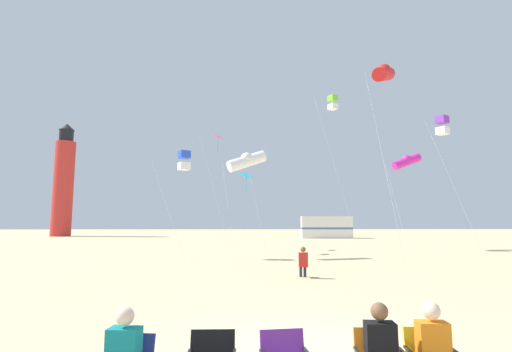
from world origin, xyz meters
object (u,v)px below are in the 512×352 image
at_px(rv_van_white, 326,227).
at_px(kite_diamond_cyan, 247,178).
at_px(kite_box_blue, 184,161).
at_px(kite_box_violet, 442,126).
at_px(kite_tube_white, 247,161).
at_px(kite_flyer_standing, 303,261).
at_px(kite_box_lime, 333,103).
at_px(kite_tube_scarlet, 384,74).
at_px(kite_diamond_rainbow, 218,141).
at_px(lighthouse_distant, 64,183).
at_px(kite_tube_magenta, 407,161).

bearing_deg(rv_van_white, kite_diamond_cyan, -110.09).
distance_m(kite_box_blue, kite_box_violet, 15.88).
relative_size(kite_box_blue, kite_tube_white, 0.97).
distance_m(kite_flyer_standing, kite_box_lime, 18.84).
distance_m(kite_box_lime, kite_box_violet, 9.22).
distance_m(kite_diamond_cyan, rv_van_white, 25.81).
relative_size(kite_tube_scarlet, rv_van_white, 1.58).
xyz_separation_m(kite_diamond_rainbow, lighthouse_distant, (-24.47, 26.87, -0.68)).
height_order(kite_box_blue, kite_diamond_cyan, kite_box_blue).
bearing_deg(kite_box_blue, kite_diamond_rainbow, 78.64).
bearing_deg(kite_diamond_cyan, kite_flyer_standing, -79.74).
xyz_separation_m(kite_box_lime, kite_box_violet, (5.04, -6.83, -3.59)).
relative_size(kite_box_blue, kite_diamond_cyan, 1.15).
xyz_separation_m(kite_tube_white, lighthouse_distant, (-26.71, 33.93, 2.08)).
xyz_separation_m(kite_box_lime, kite_box_blue, (-10.68, -6.74, -5.85)).
bearing_deg(kite_tube_scarlet, kite_tube_magenta, 61.47).
bearing_deg(rv_van_white, kite_tube_magenta, -79.45).
bearing_deg(kite_diamond_rainbow, lighthouse_distant, 132.33).
distance_m(kite_box_lime, lighthouse_distant, 43.60).
height_order(kite_box_violet, rv_van_white, kite_box_violet).
bearing_deg(kite_box_blue, kite_flyer_standing, -53.55).
bearing_deg(kite_box_violet, kite_tube_magenta, 83.75).
distance_m(kite_box_lime, kite_tube_white, 11.14).
distance_m(kite_box_violet, kite_tube_scarlet, 6.39).
distance_m(kite_box_blue, kite_tube_magenta, 17.84).
bearing_deg(rv_van_white, lighthouse_distant, 172.80).
height_order(kite_box_blue, kite_tube_scarlet, kite_tube_scarlet).
bearing_deg(kite_box_violet, kite_box_lime, 126.39).
xyz_separation_m(kite_flyer_standing, kite_diamond_cyan, (-2.00, 11.04, 4.45)).
bearing_deg(kite_tube_white, rv_van_white, 67.91).
xyz_separation_m(kite_box_violet, lighthouse_distant, (-38.71, 34.28, -0.12)).
relative_size(kite_flyer_standing, kite_tube_scarlet, 0.11).
relative_size(kite_box_lime, kite_tube_white, 1.88).
relative_size(lighthouse_distant, rv_van_white, 2.54).
xyz_separation_m(kite_diamond_cyan, kite_tube_scarlet, (7.01, -6.97, 4.66)).
height_order(kite_flyer_standing, kite_tube_white, kite_tube_white).
relative_size(kite_diamond_cyan, rv_van_white, 0.82).
bearing_deg(kite_box_blue, kite_tube_magenta, 22.36).
bearing_deg(kite_flyer_standing, kite_box_lime, -103.26).
relative_size(kite_diamond_rainbow, rv_van_white, 1.37).
distance_m(kite_box_lime, kite_diamond_cyan, 10.11).
bearing_deg(kite_diamond_cyan, kite_tube_magenta, 15.49).
bearing_deg(kite_tube_scarlet, lighthouse_distant, 131.69).
distance_m(kite_diamond_cyan, kite_box_violet, 12.75).
bearing_deg(kite_box_violet, kite_tube_white, 178.33).
xyz_separation_m(kite_tube_magenta, rv_van_white, (-2.11, 19.71, -5.48)).
height_order(kite_tube_scarlet, lighthouse_distant, lighthouse_distant).
distance_m(kite_box_lime, kite_box_blue, 13.92).
bearing_deg(kite_box_lime, kite_box_blue, -147.74).
bearing_deg(kite_box_violet, kite_box_blue, 179.66).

